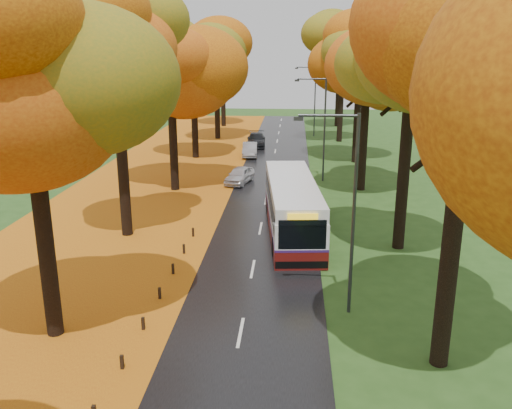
# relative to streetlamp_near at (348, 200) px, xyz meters

# --- Properties ---
(road) EXTENTS (6.50, 90.00, 0.04)m
(road) POSITION_rel_streetlamp_near_xyz_m (-3.95, 17.00, -4.69)
(road) COLOR black
(road) RESTS_ON ground
(centre_line) EXTENTS (0.12, 90.00, 0.01)m
(centre_line) POSITION_rel_streetlamp_near_xyz_m (-3.95, 17.00, -4.67)
(centre_line) COLOR silver
(centre_line) RESTS_ON road
(leaf_verge) EXTENTS (12.00, 90.00, 0.02)m
(leaf_verge) POSITION_rel_streetlamp_near_xyz_m (-12.95, 17.00, -4.70)
(leaf_verge) COLOR #9B390E
(leaf_verge) RESTS_ON ground
(leaf_drift) EXTENTS (0.90, 90.00, 0.01)m
(leaf_drift) POSITION_rel_streetlamp_near_xyz_m (-7.00, 17.00, -4.67)
(leaf_drift) COLOR orange
(leaf_drift) RESTS_ON road
(trees_left) EXTENTS (9.20, 74.00, 13.88)m
(trees_left) POSITION_rel_streetlamp_near_xyz_m (-11.13, 19.06, 4.82)
(trees_left) COLOR black
(trees_left) RESTS_ON ground
(trees_right) EXTENTS (9.30, 74.20, 13.96)m
(trees_right) POSITION_rel_streetlamp_near_xyz_m (3.24, 18.91, 4.98)
(trees_right) COLOR black
(trees_right) RESTS_ON ground
(bollard_row) EXTENTS (0.11, 23.51, 0.52)m
(bollard_row) POSITION_rel_streetlamp_near_xyz_m (-7.65, -3.30, -4.45)
(bollard_row) COLOR black
(bollard_row) RESTS_ON ground
(streetlamp_near) EXTENTS (2.45, 0.18, 8.00)m
(streetlamp_near) POSITION_rel_streetlamp_near_xyz_m (0.00, 0.00, 0.00)
(streetlamp_near) COLOR #333538
(streetlamp_near) RESTS_ON ground
(streetlamp_mid) EXTENTS (2.45, 0.18, 8.00)m
(streetlamp_mid) POSITION_rel_streetlamp_near_xyz_m (0.00, 22.00, 0.00)
(streetlamp_mid) COLOR #333538
(streetlamp_mid) RESTS_ON ground
(streetlamp_far) EXTENTS (2.45, 0.18, 8.00)m
(streetlamp_far) POSITION_rel_streetlamp_near_xyz_m (0.00, 44.00, 0.00)
(streetlamp_far) COLOR #333538
(streetlamp_far) RESTS_ON ground
(bus) EXTENTS (3.61, 11.52, 2.98)m
(bus) POSITION_rel_streetlamp_near_xyz_m (-2.12, 9.57, -3.11)
(bus) COLOR #5C110E
(bus) RESTS_ON road
(car_white) EXTENTS (2.37, 3.97, 1.27)m
(car_white) POSITION_rel_streetlamp_near_xyz_m (-6.23, 20.65, -4.04)
(car_white) COLOR silver
(car_white) RESTS_ON road
(car_silver) EXTENTS (1.56, 3.98, 1.29)m
(car_silver) POSITION_rel_streetlamp_near_xyz_m (-6.30, 31.29, -4.03)
(car_silver) COLOR gray
(car_silver) RESTS_ON road
(car_dark) EXTENTS (2.14, 4.77, 1.36)m
(car_dark) POSITION_rel_streetlamp_near_xyz_m (-6.09, 36.73, -3.99)
(car_dark) COLOR black
(car_dark) RESTS_ON road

